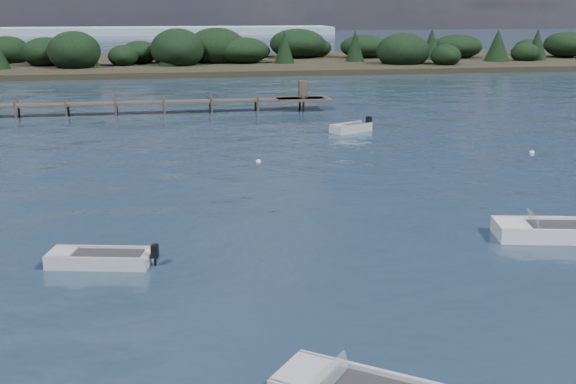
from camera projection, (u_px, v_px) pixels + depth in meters
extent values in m
plane|color=#172637|center=(245.00, 95.00, 78.86)|extent=(400.00, 400.00, 0.00)
cube|color=#A8AEB0|center=(351.00, 130.00, 56.19)|extent=(3.59, 2.74, 0.78)
cube|color=#A8AEB0|center=(339.00, 126.00, 55.32)|extent=(1.27, 1.44, 0.16)
cube|color=#28282B|center=(353.00, 125.00, 56.26)|extent=(2.52, 2.01, 0.13)
cube|color=#A8AEB0|center=(356.00, 126.00, 55.62)|extent=(3.04, 1.67, 0.16)
cube|color=#A8AEB0|center=(346.00, 124.00, 56.54)|extent=(3.04, 1.67, 0.16)
cube|color=black|center=(369.00, 120.00, 57.19)|extent=(0.45, 0.48, 0.62)
cylinder|color=black|center=(369.00, 127.00, 57.32)|extent=(0.15, 0.15, 0.62)
cube|color=#A8AEB0|center=(100.00, 262.00, 27.48)|extent=(4.08, 2.30, 0.64)
cube|color=#A8AEB0|center=(62.00, 252.00, 27.45)|extent=(1.20, 1.49, 0.13)
cube|color=#28282B|center=(108.00, 255.00, 27.39)|extent=(2.81, 1.73, 0.11)
cube|color=#A8AEB0|center=(94.00, 259.00, 26.73)|extent=(3.77, 0.98, 0.13)
cube|color=#A8AEB0|center=(105.00, 247.00, 28.04)|extent=(3.77, 0.98, 0.13)
cube|color=black|center=(155.00, 251.00, 27.26)|extent=(0.32, 0.36, 0.50)
cylinder|color=black|center=(155.00, 262.00, 27.37)|extent=(0.11, 0.11, 0.50)
cube|color=silver|center=(560.00, 235.00, 30.64)|extent=(5.78, 3.22, 0.80)
cube|color=silver|center=(512.00, 224.00, 30.61)|extent=(1.69, 2.09, 0.16)
cube|color=#28282B|center=(572.00, 227.00, 30.52)|extent=(3.98, 2.43, 0.14)
cube|color=silver|center=(569.00, 232.00, 29.60)|extent=(5.35, 1.36, 0.16)
cube|color=silver|center=(554.00, 218.00, 31.44)|extent=(5.35, 1.36, 0.16)
cube|color=silver|center=(533.00, 218.00, 30.51)|extent=(0.51, 1.48, 0.48)
cube|color=#A8AEB0|center=(306.00, 372.00, 18.30)|extent=(2.00, 2.09, 0.15)
cube|color=#A8AEB0|center=(390.00, 375.00, 18.18)|extent=(4.10, 3.24, 0.15)
cube|color=silver|center=(335.00, 370.00, 17.86)|extent=(0.97, 1.18, 0.46)
sphere|color=white|center=(75.00, 263.00, 27.70)|extent=(0.32, 0.32, 0.32)
sphere|color=white|center=(258.00, 162.00, 45.50)|extent=(0.32, 0.32, 0.32)
sphere|color=white|center=(532.00, 153.00, 48.34)|extent=(0.32, 0.32, 0.32)
cube|color=#4A3E36|center=(303.00, 99.00, 67.88)|extent=(5.00, 3.20, 0.18)
cube|color=#4A3E36|center=(303.00, 89.00, 67.66)|extent=(0.80, 0.80, 1.60)
cylinder|color=#4A3E36|center=(15.00, 114.00, 62.73)|extent=(0.20, 0.20, 2.20)
cylinder|color=#4A3E36|center=(19.00, 111.00, 64.36)|extent=(0.20, 0.20, 2.20)
cylinder|color=#4A3E36|center=(66.00, 113.00, 63.47)|extent=(0.20, 0.20, 2.20)
cylinder|color=#4A3E36|center=(68.00, 110.00, 65.10)|extent=(0.20, 0.20, 2.20)
cylinder|color=#4A3E36|center=(116.00, 111.00, 64.22)|extent=(0.20, 0.20, 2.20)
cylinder|color=#4A3E36|center=(117.00, 109.00, 65.85)|extent=(0.20, 0.20, 2.20)
cylinder|color=#4A3E36|center=(164.00, 110.00, 64.96)|extent=(0.20, 0.20, 2.20)
cylinder|color=#4A3E36|center=(164.00, 107.00, 66.59)|extent=(0.20, 0.20, 2.20)
cylinder|color=#4A3E36|center=(212.00, 109.00, 65.71)|extent=(0.20, 0.20, 2.20)
cylinder|color=#4A3E36|center=(210.00, 106.00, 67.34)|extent=(0.20, 0.20, 2.20)
cylinder|color=#4A3E36|center=(258.00, 108.00, 66.45)|extent=(0.20, 0.20, 2.20)
cylinder|color=#4A3E36|center=(256.00, 105.00, 68.08)|extent=(0.20, 0.20, 2.20)
cylinder|color=#4A3E36|center=(303.00, 107.00, 67.20)|extent=(0.20, 0.20, 2.20)
cylinder|color=#4A3E36|center=(300.00, 104.00, 68.82)|extent=(0.20, 0.20, 2.20)
cube|color=black|center=(363.00, 64.00, 121.30)|extent=(190.00, 40.00, 1.60)
ellipsoid|color=black|center=(364.00, 47.00, 120.59)|extent=(180.50, 36.00, 4.40)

